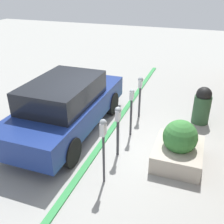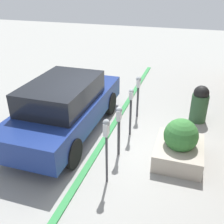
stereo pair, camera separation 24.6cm
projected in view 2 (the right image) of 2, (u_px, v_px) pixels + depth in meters
The scene contains 9 objects.
ground_plane at pixel (107, 140), 7.52m from camera, with size 40.00×40.00×0.00m, color #999993.
curb_strip at pixel (104, 139), 7.54m from camera, with size 14.32×0.16×0.04m.
parking_meter_nearest at pixel (106, 136), 5.46m from camera, with size 0.18×0.15×1.62m.
parking_meter_second at pixel (119, 122), 6.49m from camera, with size 0.19×0.16×1.40m.
parking_meter_middle at pixel (131, 105), 7.37m from camera, with size 0.16×0.14×1.46m.
parking_meter_fourth at pixel (138, 89), 8.38m from camera, with size 0.20×0.17×1.41m.
planter_box at pixel (180, 145), 6.52m from camera, with size 1.43×1.17×1.16m.
parked_car_front at pixel (66, 106), 7.56m from camera, with size 4.80×1.92×1.67m.
trash_bin at pixel (200, 104), 8.31m from camera, with size 0.53×0.53×1.21m.
Camera 2 is at (-5.99, -2.04, 4.15)m, focal length 42.00 mm.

